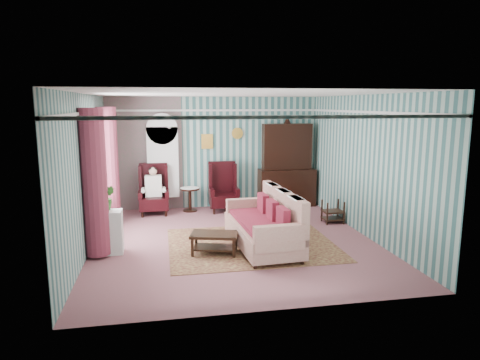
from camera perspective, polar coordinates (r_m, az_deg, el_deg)
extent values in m
plane|color=#864E56|center=(8.68, -0.82, -8.10)|extent=(6.00, 6.00, 0.00)
cube|color=#366362|center=(11.29, -3.39, 3.67)|extent=(5.50, 0.02, 2.90)
cube|color=#366362|center=(5.46, 4.43, -3.28)|extent=(5.50, 0.02, 2.90)
cube|color=#366362|center=(8.34, -19.81, 0.81)|extent=(0.02, 6.00, 2.90)
cube|color=#366362|center=(9.21, 16.30, 1.82)|extent=(0.02, 6.00, 2.90)
cube|color=white|center=(8.25, -0.87, 11.41)|extent=(5.50, 6.00, 0.02)
cube|color=#984D69|center=(11.20, -12.58, 3.39)|extent=(1.90, 0.01, 2.90)
cube|color=silver|center=(8.25, -0.86, 8.98)|extent=(5.50, 6.00, 0.05)
cube|color=white|center=(8.91, -19.05, 2.06)|extent=(0.04, 1.50, 1.90)
cylinder|color=brown|center=(7.89, -18.85, -0.38)|extent=(0.44, 0.44, 2.60)
cylinder|color=brown|center=(9.95, -17.14, 1.78)|extent=(0.44, 0.44, 2.60)
cube|color=gold|center=(11.21, -4.41, 5.15)|extent=(0.30, 0.03, 0.38)
cube|color=white|center=(11.09, -10.21, 1.69)|extent=(0.80, 0.28, 2.24)
cube|color=black|center=(11.44, 6.29, 2.35)|extent=(1.50, 0.56, 2.36)
cube|color=black|center=(10.79, -11.45, -1.25)|extent=(0.76, 0.80, 1.25)
cube|color=black|center=(10.89, -2.21, -0.95)|extent=(0.76, 0.80, 1.25)
cylinder|color=black|center=(11.02, -6.69, -2.61)|extent=(0.50, 0.50, 0.60)
cube|color=black|center=(10.12, 12.26, -4.10)|extent=(0.45, 0.38, 0.54)
cube|color=silver|center=(8.23, -17.28, -6.68)|extent=(0.55, 0.35, 0.80)
cube|color=#431619|center=(8.45, 1.55, -8.56)|extent=(3.20, 2.60, 0.01)
cube|color=beige|center=(8.12, 2.98, -5.73)|extent=(1.09, 2.29, 1.00)
cube|color=beige|center=(9.66, 2.24, -2.92)|extent=(0.83, 0.82, 1.07)
cube|color=black|center=(7.92, -3.43, -8.45)|extent=(0.95, 0.70, 0.39)
imported|color=#2A571B|center=(7.96, -18.20, -2.77)|extent=(0.44, 0.40, 0.42)
imported|color=#225019|center=(8.18, -17.26, -2.26)|extent=(0.26, 0.22, 0.45)
imported|color=#184D1B|center=(8.18, -17.49, -2.43)|extent=(0.25, 0.25, 0.40)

